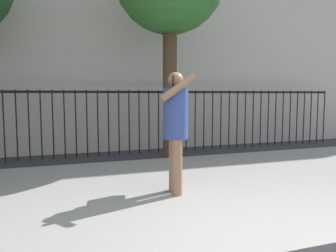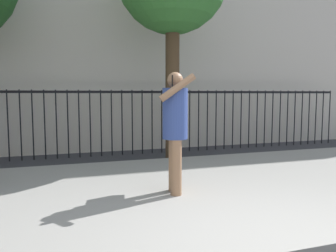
# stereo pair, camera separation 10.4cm
# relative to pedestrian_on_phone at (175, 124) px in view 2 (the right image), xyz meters

# --- Properties ---
(sidewalk) EXTENTS (28.00, 4.40, 0.15)m
(sidewalk) POSITION_rel_pedestrian_on_phone_xyz_m (0.41, 0.21, -1.03)
(sidewalk) COLOR gray
(sidewalk) RESTS_ON ground
(iron_fence) EXTENTS (12.03, 0.04, 1.60)m
(iron_fence) POSITION_rel_pedestrian_on_phone_xyz_m (0.41, 3.91, -0.08)
(iron_fence) COLOR black
(iron_fence) RESTS_ON ground
(pedestrian_on_phone) EXTENTS (0.49, 0.70, 1.64)m
(pedestrian_on_phone) POSITION_rel_pedestrian_on_phone_xyz_m (0.00, 0.00, 0.00)
(pedestrian_on_phone) COLOR #936B4C
(pedestrian_on_phone) RESTS_ON sidewalk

